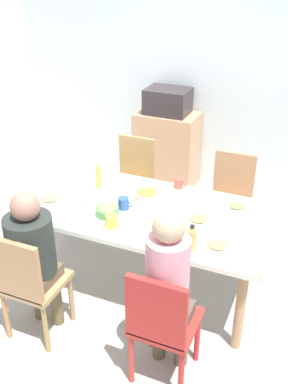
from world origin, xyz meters
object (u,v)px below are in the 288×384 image
object	(u,v)px
chair_3	(230,195)
cup_0	(112,221)
bottle_0	(99,176)
plate_1	(199,220)
chair_0	(133,176)
chair_2	(28,281)
plate_0	(237,207)
cup_4	(179,183)
person_2	(32,251)
cup_1	(31,207)
bowl_1	(147,196)
plate_3	(50,199)
chair_1	(162,322)
microwave	(168,101)
plate_2	(218,246)
person_1	(168,284)
cup_2	(77,188)
cup_5	(124,203)
cup_3	(89,199)
dining_table	(144,216)
bottle_1	(192,238)
side_cabinet	(166,150)
bowl_0	(107,210)

from	to	relation	value
chair_3	cup_0	xyz separation A→B (m)	(-0.61, -1.22, 0.27)
bottle_0	plate_1	bearing A→B (deg)	-11.19
chair_0	chair_2	size ratio (longest dim) A/B	1.00
plate_0	cup_4	xyz separation A→B (m)	(-0.54, 0.15, 0.03)
chair_3	person_2	bearing A→B (deg)	-120.59
chair_0	cup_1	bearing A→B (deg)	-102.65
bowl_1	plate_3	bearing A→B (deg)	-158.48
bottle_0	chair_1	bearing A→B (deg)	-47.02
plate_0	bowl_1	distance (m)	0.72
person_2	chair_0	bearing A→B (deg)	90.00
person_2	cup_4	xyz separation A→B (m)	(0.63, 1.24, 0.06)
person_2	microwave	bearing A→B (deg)	89.50
bottle_0	plate_2	bearing A→B (deg)	-21.77
person_1	cup_2	size ratio (longest dim) A/B	10.84
cup_0	cup_5	bearing A→B (deg)	96.82
chair_2	plate_1	world-z (taller)	chair_2
plate_1	cup_5	distance (m)	0.60
cup_0	cup_3	world-z (taller)	same
plate_0	cup_3	xyz separation A→B (m)	(-1.11, -0.41, 0.04)
dining_table	chair_3	distance (m)	1.03
person_2	bottle_0	xyz separation A→B (m)	(0.00, 0.97, 0.13)
plate_0	bottle_1	xyz separation A→B (m)	(-0.16, -0.67, 0.08)
cup_5	cup_1	bearing A→B (deg)	-152.69
person_1	chair_2	distance (m)	1.02
chair_1	plate_1	distance (m)	0.91
person_1	cup_5	world-z (taller)	person_1
plate_2	cup_5	bearing A→B (deg)	164.57
dining_table	side_cabinet	size ratio (longest dim) A/B	2.21
person_2	bowl_0	distance (m)	0.66
chair_0	cup_0	size ratio (longest dim) A/B	7.22
dining_table	cup_0	world-z (taller)	cup_0
chair_2	plate_0	size ratio (longest dim) A/B	4.07
bowl_0	cup_1	size ratio (longest dim) A/B	1.51
person_1	person_2	world-z (taller)	person_1
person_2	cup_5	distance (m)	0.82
chair_1	bowl_1	distance (m)	1.15
cup_5	side_cabinet	xyz separation A→B (m)	(-0.33, 1.85, -0.33)
bottle_1	microwave	size ratio (longest dim) A/B	0.41
plate_0	chair_2	bearing A→B (deg)	-134.91
bowl_0	microwave	bearing A→B (deg)	97.26
plate_2	chair_1	bearing A→B (deg)	-106.78
bottle_0	person_2	bearing A→B (deg)	-90.17
plate_1	chair_1	bearing A→B (deg)	-87.15
chair_0	chair_1	size ratio (longest dim) A/B	1.00
chair_2	plate_3	size ratio (longest dim) A/B	3.48
plate_2	cup_3	distance (m)	1.12
chair_1	chair_3	world-z (taller)	same
chair_0	cup_3	xyz separation A→B (m)	(0.07, -1.00, 0.27)
plate_0	cup_2	distance (m)	1.33
dining_table	cup_1	xyz separation A→B (m)	(-0.78, -0.39, 0.12)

